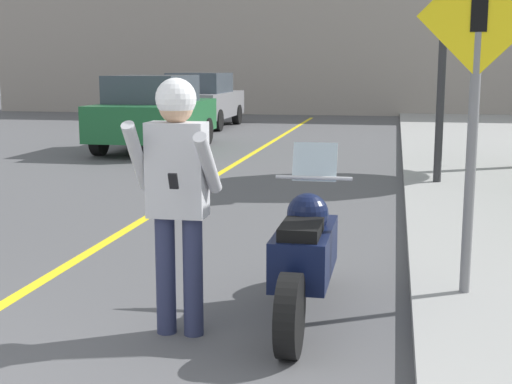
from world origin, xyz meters
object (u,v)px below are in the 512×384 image
object	(u,v)px
crossing_sign	(475,94)
parked_car_green	(155,112)
parked_car_grey	(201,100)
person_biker	(177,179)
motorcycle	(305,255)
traffic_light	(444,20)

from	to	relation	value
crossing_sign	parked_car_green	xyz separation A→B (m)	(-5.95, 9.85, -0.82)
crossing_sign	parked_car_grey	world-z (taller)	crossing_sign
parked_car_grey	person_biker	bearing A→B (deg)	-75.19
person_biker	parked_car_grey	size ratio (longest dim) A/B	0.43
motorcycle	parked_car_green	distance (m)	11.37
crossing_sign	parked_car_green	bearing A→B (deg)	121.11
person_biker	traffic_light	world-z (taller)	traffic_light
motorcycle	crossing_sign	distance (m)	1.76
parked_car_grey	traffic_light	bearing A→B (deg)	-57.43
motorcycle	parked_car_green	bearing A→B (deg)	114.60
motorcycle	crossing_sign	bearing A→B (deg)	21.77
motorcycle	traffic_light	distance (m)	6.53
traffic_light	parked_car_grey	world-z (taller)	traffic_light
crossing_sign	parked_car_green	distance (m)	11.54
traffic_light	parked_car_grey	bearing A→B (deg)	122.57
person_biker	traffic_light	distance (m)	7.07
crossing_sign	parked_car_green	world-z (taller)	crossing_sign
person_biker	crossing_sign	world-z (taller)	crossing_sign
person_biker	crossing_sign	distance (m)	2.34
person_biker	parked_car_green	world-z (taller)	person_biker
motorcycle	parked_car_green	xyz separation A→B (m)	(-4.73, 10.34, 0.37)
parked_car_green	traffic_light	bearing A→B (deg)	-35.32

